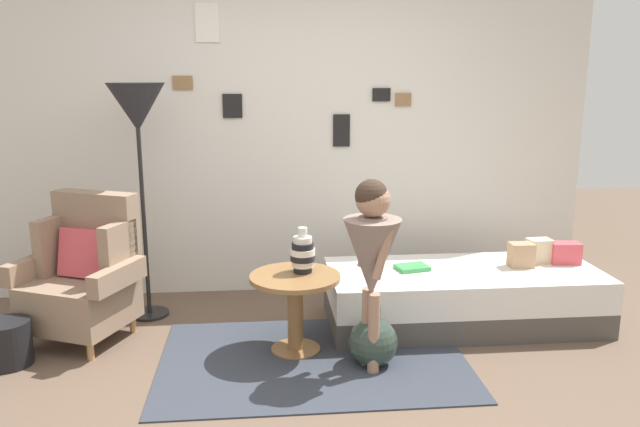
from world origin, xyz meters
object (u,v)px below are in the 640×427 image
vase_striped (303,254)px  book_on_daybed (412,268)px  floor_lamp (137,116)px  magazine_basket (8,343)px  side_table (295,297)px  armchair (85,275)px  daybed (463,296)px  person_child (372,250)px  demijohn_near (373,341)px

vase_striped → book_on_daybed: size_ratio=1.33×
vase_striped → floor_lamp: (-1.09, 0.66, 0.82)m
magazine_basket → side_table: bearing=0.9°
side_table → magazine_basket: 1.78m
floor_lamp → vase_striped: bearing=-31.0°
armchair → magazine_basket: 0.62m
daybed → vase_striped: bearing=-165.9°
person_child → demijohn_near: (0.03, 0.05, -0.59)m
armchair → magazine_basket: size_ratio=3.46×
person_child → book_on_daybed: person_child is taller
book_on_daybed → vase_striped: bearing=-157.7°
book_on_daybed → person_child: bearing=-121.3°
vase_striped → magazine_basket: vase_striped is taller
vase_striped → magazine_basket: bearing=-177.4°
vase_striped → demijohn_near: size_ratio=0.76×
armchair → magazine_basket: bearing=-134.4°
armchair → book_on_daybed: armchair is taller
daybed → demijohn_near: 0.96m
floor_lamp → person_child: floor_lamp is taller
side_table → book_on_daybed: bearing=24.3°
vase_striped → floor_lamp: size_ratio=0.17×
vase_striped → daybed: bearing=14.1°
floor_lamp → demijohn_near: bearing=-32.6°
daybed → book_on_daybed: bearing=174.9°
daybed → side_table: bearing=-163.9°
person_child → magazine_basket: size_ratio=4.17×
armchair → vase_striped: bearing=-12.0°
side_table → magazine_basket: (-1.76, -0.03, -0.23)m
armchair → floor_lamp: bearing=45.9°
magazine_basket → vase_striped: bearing=2.6°
magazine_basket → armchair: bearing=45.6°
floor_lamp → magazine_basket: floor_lamp is taller
daybed → armchair: bearing=179.7°
armchair → book_on_daybed: bearing=0.5°
side_table → floor_lamp: size_ratio=0.34×
armchair → side_table: size_ratio=1.69×
armchair → person_child: person_child is taller
side_table → magazine_basket: size_ratio=2.05×
person_child → daybed: bearing=39.7°
armchair → side_table: 1.43m
vase_striped → book_on_daybed: (0.79, 0.32, -0.22)m
vase_striped → floor_lamp: floor_lamp is taller
magazine_basket → demijohn_near: bearing=-5.6°
side_table → person_child: 0.65m
side_table → floor_lamp: 1.67m
floor_lamp → book_on_daybed: bearing=-10.0°
daybed → floor_lamp: (-2.25, 0.37, 1.26)m
demijohn_near → side_table: bearing=151.9°
floor_lamp → person_child: size_ratio=1.44×
vase_striped → armchair: bearing=168.0°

